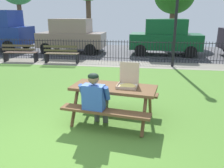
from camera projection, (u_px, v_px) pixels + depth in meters
name	position (u px, v px, depth m)	size (l,w,h in m)	color
ground	(82.00, 108.00, 5.79)	(28.00, 11.99, 0.02)	#4F7F2F
cobblestone_walkway	(112.00, 64.00, 10.79)	(28.00, 1.40, 0.01)	gray
street_asphalt	(121.00, 52.00, 14.29)	(28.00, 6.01, 0.01)	#424247
picnic_table_foreground	(114.00, 94.00, 4.97)	(2.00, 1.73, 0.79)	brown
pizza_box_open	(128.00, 82.00, 4.93)	(0.46, 0.49, 0.48)	tan
pizza_slice_on_table	(99.00, 87.00, 4.88)	(0.31, 0.27, 0.02)	#ECD574
adult_at_table	(95.00, 98.00, 4.55)	(0.63, 0.63, 1.19)	#444444
iron_fence_streetside	(114.00, 50.00, 11.30)	(19.06, 0.03, 1.03)	black
park_bench_left	(20.00, 53.00, 11.18)	(1.63, 0.59, 0.85)	brown
park_bench_center	(62.00, 54.00, 10.88)	(1.62, 0.53, 0.85)	brown
lamp_post_walkway	(177.00, 10.00, 9.53)	(0.28, 0.28, 3.95)	black
parked_car_left	(72.00, 35.00, 13.69)	(3.92, 1.87, 1.98)	gray
parked_car_center	(166.00, 37.00, 12.92)	(3.98, 1.99, 1.98)	#0E4E26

